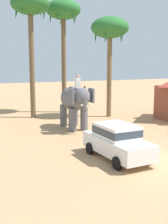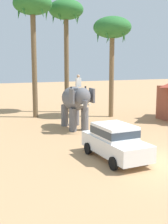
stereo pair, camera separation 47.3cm
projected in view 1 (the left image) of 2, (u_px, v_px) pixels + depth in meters
ground_plane at (166, 163)px, 13.77m from camera, size 120.00×120.00×0.00m
car_sedan_foreground at (117, 140)px, 14.21m from camera, size 1.93×4.13×1.70m
elephant_with_mahout at (75, 101)px, 20.61m from camera, size 1.76×3.91×3.88m
palm_tree_behind_elephant at (110, 31)px, 24.55m from camera, size 3.20×3.20×8.51m
palm_tree_left_of_road at (63, 14)px, 26.66m from camera, size 3.20×3.20×10.38m
palm_tree_far_back at (30, 9)px, 23.83m from camera, size 3.20×3.20×10.36m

